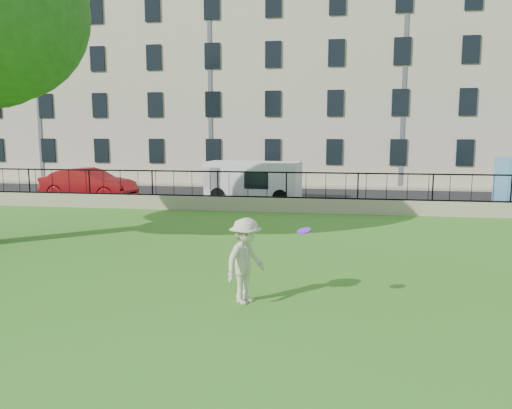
% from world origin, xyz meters
% --- Properties ---
extents(ground, '(120.00, 120.00, 0.00)m').
position_xyz_m(ground, '(0.00, 0.00, 0.00)').
color(ground, '#3B771C').
rests_on(ground, ground).
extents(retaining_wall, '(50.00, 0.40, 0.60)m').
position_xyz_m(retaining_wall, '(0.00, 12.00, 0.30)').
color(retaining_wall, gray).
rests_on(retaining_wall, ground).
extents(iron_railing, '(50.00, 0.05, 1.13)m').
position_xyz_m(iron_railing, '(0.00, 12.00, 1.15)').
color(iron_railing, black).
rests_on(iron_railing, retaining_wall).
extents(street, '(60.00, 9.00, 0.01)m').
position_xyz_m(street, '(0.00, 16.70, 0.01)').
color(street, black).
rests_on(street, ground).
extents(sidewalk, '(60.00, 1.40, 0.12)m').
position_xyz_m(sidewalk, '(0.00, 21.90, 0.06)').
color(sidewalk, gray).
rests_on(sidewalk, ground).
extents(building_row, '(56.40, 10.40, 13.80)m').
position_xyz_m(building_row, '(0.00, 27.57, 6.92)').
color(building_row, '#BDB196').
rests_on(building_row, ground).
extents(man, '(1.07, 1.27, 1.71)m').
position_xyz_m(man, '(0.36, 0.33, 0.85)').
color(man, beige).
rests_on(man, ground).
extents(frisbee, '(0.31, 0.31, 0.12)m').
position_xyz_m(frisbee, '(1.51, 0.23, 1.51)').
color(frisbee, '#7227DE').
extents(red_sedan, '(4.93, 2.12, 1.58)m').
position_xyz_m(red_sedan, '(-10.31, 14.40, 0.79)').
color(red_sedan, '#AF151B').
rests_on(red_sedan, street).
extents(white_van, '(4.80, 2.30, 1.95)m').
position_xyz_m(white_van, '(-2.00, 15.40, 0.97)').
color(white_van, silver).
rests_on(white_van, street).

